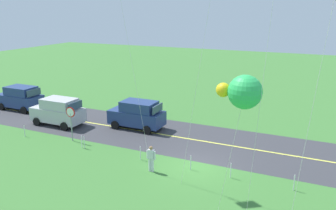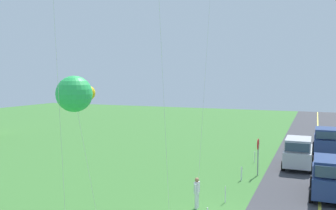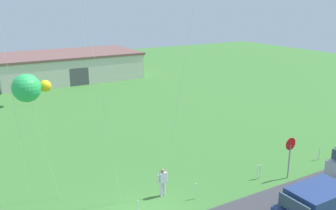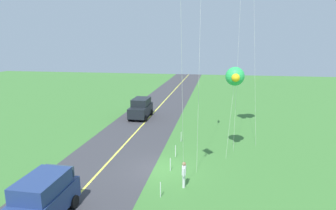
# 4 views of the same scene
# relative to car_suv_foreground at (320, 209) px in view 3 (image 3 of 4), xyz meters

# --- Properties ---
(car_suv_foreground) EXTENTS (4.40, 2.12, 2.24)m
(car_suv_foreground) POSITION_rel_car_suv_foreground_xyz_m (0.00, 0.00, 0.00)
(car_suv_foreground) COLOR navy
(car_suv_foreground) RESTS_ON ground
(stop_sign) EXTENTS (0.76, 0.08, 2.56)m
(stop_sign) POSITION_rel_car_suv_foreground_xyz_m (2.93, 4.43, 0.65)
(stop_sign) COLOR gray
(stop_sign) RESTS_ON ground
(person_adult_near) EXTENTS (0.58, 0.22, 1.60)m
(person_adult_near) POSITION_rel_car_suv_foreground_xyz_m (-4.54, 6.39, -0.29)
(person_adult_near) COLOR silver
(person_adult_near) RESTS_ON ground
(kite_green_far) EXTENTS (1.90, 1.40, 6.79)m
(kite_green_far) POSITION_rel_car_suv_foreground_xyz_m (-10.38, 9.45, 4.94)
(kite_green_far) COLOR silver
(kite_green_far) RESTS_ON ground
(warehouse_distant) EXTENTS (18.36, 10.20, 3.50)m
(warehouse_distant) POSITION_rel_car_suv_foreground_xyz_m (-0.05, 40.11, 0.60)
(warehouse_distant) COLOR beige
(warehouse_distant) RESTS_ON ground
(fence_post_2) EXTENTS (0.05, 0.05, 0.90)m
(fence_post_2) POSITION_rel_car_suv_foreground_xyz_m (-6.59, 5.23, -0.70)
(fence_post_2) COLOR silver
(fence_post_2) RESTS_ON ground
(fence_post_3) EXTENTS (0.05, 0.05, 0.90)m
(fence_post_3) POSITION_rel_car_suv_foreground_xyz_m (-3.17, 5.23, -0.70)
(fence_post_3) COLOR silver
(fence_post_3) RESTS_ON ground
(fence_post_4) EXTENTS (0.05, 0.05, 0.90)m
(fence_post_4) POSITION_rel_car_suv_foreground_xyz_m (1.45, 5.23, -0.70)
(fence_post_4) COLOR silver
(fence_post_4) RESTS_ON ground
(fence_post_5) EXTENTS (0.05, 0.05, 0.90)m
(fence_post_5) POSITION_rel_car_suv_foreground_xyz_m (1.23, 5.23, -0.70)
(fence_post_5) COLOR silver
(fence_post_5) RESTS_ON ground
(fence_post_6) EXTENTS (0.05, 0.05, 0.90)m
(fence_post_6) POSITION_rel_car_suv_foreground_xyz_m (6.77, 5.23, -0.70)
(fence_post_6) COLOR silver
(fence_post_6) RESTS_ON ground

